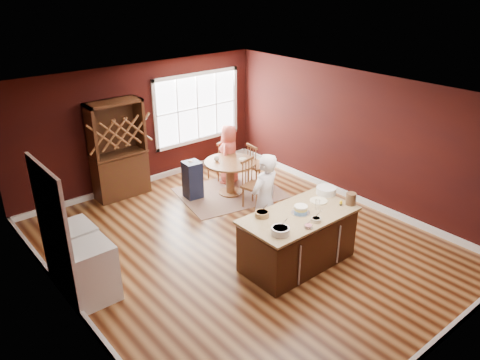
{
  "coord_description": "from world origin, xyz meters",
  "views": [
    {
      "loc": [
        -4.59,
        -5.43,
        4.47
      ],
      "look_at": [
        0.27,
        0.4,
        1.05
      ],
      "focal_mm": 35.0,
      "sensor_mm": 36.0,
      "label": 1
    }
  ],
  "objects_px": {
    "toddler": "(191,163)",
    "dryer": "(75,253)",
    "hutch": "(118,150)",
    "chair_south": "(255,184)",
    "dining_table": "(230,171)",
    "baker": "(264,200)",
    "chair_east": "(258,164)",
    "kitchen_island": "(298,240)",
    "washer": "(92,273)",
    "layer_cake": "(301,209)",
    "high_chair": "(193,179)",
    "seated_woman": "(229,154)",
    "chair_north": "(217,159)"
  },
  "relations": [
    {
      "from": "dining_table",
      "to": "toddler",
      "type": "height_order",
      "value": "toddler"
    },
    {
      "from": "baker",
      "to": "toddler",
      "type": "height_order",
      "value": "baker"
    },
    {
      "from": "layer_cake",
      "to": "hutch",
      "type": "distance_m",
      "value": 4.34
    },
    {
      "from": "chair_south",
      "to": "chair_east",
      "type": "bearing_deg",
      "value": 31.75
    },
    {
      "from": "chair_north",
      "to": "chair_east",
      "type": "bearing_deg",
      "value": 108.24
    },
    {
      "from": "chair_east",
      "to": "washer",
      "type": "distance_m",
      "value": 4.8
    },
    {
      "from": "dining_table",
      "to": "dryer",
      "type": "relative_size",
      "value": 1.19
    },
    {
      "from": "dining_table",
      "to": "layer_cake",
      "type": "height_order",
      "value": "layer_cake"
    },
    {
      "from": "hutch",
      "to": "chair_east",
      "type": "bearing_deg",
      "value": -28.94
    },
    {
      "from": "kitchen_island",
      "to": "dryer",
      "type": "bearing_deg",
      "value": 147.22
    },
    {
      "from": "hutch",
      "to": "layer_cake",
      "type": "bearing_deg",
      "value": -75.63
    },
    {
      "from": "dining_table",
      "to": "baker",
      "type": "height_order",
      "value": "baker"
    },
    {
      "from": "layer_cake",
      "to": "chair_north",
      "type": "relative_size",
      "value": 0.32
    },
    {
      "from": "dining_table",
      "to": "layer_cake",
      "type": "xyz_separation_m",
      "value": [
        -0.77,
        -2.77,
        0.45
      ]
    },
    {
      "from": "baker",
      "to": "seated_woman",
      "type": "relative_size",
      "value": 1.25
    },
    {
      "from": "kitchen_island",
      "to": "dining_table",
      "type": "relative_size",
      "value": 1.74
    },
    {
      "from": "layer_cake",
      "to": "chair_east",
      "type": "bearing_deg",
      "value": 60.55
    },
    {
      "from": "chair_north",
      "to": "dining_table",
      "type": "bearing_deg",
      "value": 59.28
    },
    {
      "from": "high_chair",
      "to": "dining_table",
      "type": "bearing_deg",
      "value": -20.74
    },
    {
      "from": "chair_north",
      "to": "seated_woman",
      "type": "bearing_deg",
      "value": 87.72
    },
    {
      "from": "baker",
      "to": "chair_east",
      "type": "xyz_separation_m",
      "value": [
        1.61,
        1.95,
        -0.36
      ]
    },
    {
      "from": "chair_south",
      "to": "seated_woman",
      "type": "relative_size",
      "value": 0.76
    },
    {
      "from": "washer",
      "to": "dining_table",
      "type": "bearing_deg",
      "value": 21.75
    },
    {
      "from": "layer_cake",
      "to": "chair_east",
      "type": "height_order",
      "value": "layer_cake"
    },
    {
      "from": "kitchen_island",
      "to": "layer_cake",
      "type": "height_order",
      "value": "layer_cake"
    },
    {
      "from": "baker",
      "to": "chair_south",
      "type": "relative_size",
      "value": 1.65
    },
    {
      "from": "seated_woman",
      "to": "hutch",
      "type": "xyz_separation_m",
      "value": [
        -2.19,
        0.96,
        0.36
      ]
    },
    {
      "from": "chair_east",
      "to": "seated_woman",
      "type": "relative_size",
      "value": 0.72
    },
    {
      "from": "hutch",
      "to": "dryer",
      "type": "bearing_deg",
      "value": -130.15
    },
    {
      "from": "toddler",
      "to": "kitchen_island",
      "type": "bearing_deg",
      "value": -91.17
    },
    {
      "from": "toddler",
      "to": "washer",
      "type": "relative_size",
      "value": 0.29
    },
    {
      "from": "seated_woman",
      "to": "dryer",
      "type": "distance_m",
      "value": 4.35
    },
    {
      "from": "high_chair",
      "to": "kitchen_island",
      "type": "bearing_deg",
      "value": -86.08
    },
    {
      "from": "layer_cake",
      "to": "hutch",
      "type": "bearing_deg",
      "value": 104.37
    },
    {
      "from": "dining_table",
      "to": "high_chair",
      "type": "relative_size",
      "value": 1.3
    },
    {
      "from": "seated_woman",
      "to": "washer",
      "type": "distance_m",
      "value": 4.59
    },
    {
      "from": "layer_cake",
      "to": "washer",
      "type": "bearing_deg",
      "value": 157.33
    },
    {
      "from": "chair_east",
      "to": "toddler",
      "type": "distance_m",
      "value": 1.61
    },
    {
      "from": "toddler",
      "to": "baker",
      "type": "bearing_deg",
      "value": -91.8
    },
    {
      "from": "chair_south",
      "to": "baker",
      "type": "bearing_deg",
      "value": -137.68
    },
    {
      "from": "chair_south",
      "to": "hutch",
      "type": "relative_size",
      "value": 0.5
    },
    {
      "from": "chair_east",
      "to": "washer",
      "type": "relative_size",
      "value": 1.09
    },
    {
      "from": "chair_north",
      "to": "toddler",
      "type": "bearing_deg",
      "value": 13.43
    },
    {
      "from": "layer_cake",
      "to": "washer",
      "type": "height_order",
      "value": "layer_cake"
    },
    {
      "from": "toddler",
      "to": "dryer",
      "type": "distance_m",
      "value": 3.29
    },
    {
      "from": "dining_table",
      "to": "chair_south",
      "type": "bearing_deg",
      "value": -91.04
    },
    {
      "from": "toddler",
      "to": "layer_cake",
      "type": "bearing_deg",
      "value": -90.33
    },
    {
      "from": "chair_east",
      "to": "dryer",
      "type": "bearing_deg",
      "value": 106.07
    },
    {
      "from": "dining_table",
      "to": "hutch",
      "type": "height_order",
      "value": "hutch"
    },
    {
      "from": "chair_south",
      "to": "washer",
      "type": "height_order",
      "value": "chair_south"
    }
  ]
}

